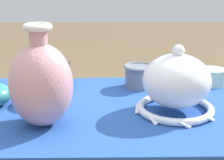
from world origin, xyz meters
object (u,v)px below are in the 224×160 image
object	(u,v)px
mosaic_tile_box	(52,76)
pot_squat_terracotta	(49,93)
pot_squat_celadon	(212,77)
vase_tall_bulbous	(41,84)
cup_wide_slate	(139,75)
vase_dome_bell	(176,85)

from	to	relation	value
mosaic_tile_box	pot_squat_terracotta	bearing A→B (deg)	-80.92
mosaic_tile_box	pot_squat_celadon	bearing A→B (deg)	5.74
vase_tall_bulbous	cup_wide_slate	xyz separation A→B (m)	(0.29, 0.32, -0.07)
cup_wide_slate	pot_squat_celadon	distance (m)	0.28
cup_wide_slate	pot_squat_celadon	world-z (taller)	cup_wide_slate
vase_dome_bell	mosaic_tile_box	distance (m)	0.47
vase_tall_bulbous	pot_squat_terracotta	distance (m)	0.19
pot_squat_celadon	pot_squat_terracotta	bearing A→B (deg)	-163.24
cup_wide_slate	pot_squat_celadon	size ratio (longest dim) A/B	1.16
cup_wide_slate	pot_squat_terracotta	xyz separation A→B (m)	(-0.30, -0.15, -0.01)
vase_dome_bell	pot_squat_terracotta	world-z (taller)	vase_dome_bell
vase_tall_bulbous	vase_dome_bell	bearing A→B (deg)	12.70
vase_dome_bell	pot_squat_terracotta	bearing A→B (deg)	167.78
pot_squat_terracotta	vase_tall_bulbous	bearing A→B (deg)	-86.47
vase_tall_bulbous	pot_squat_celadon	bearing A→B (deg)	31.25
pot_squat_celadon	pot_squat_terracotta	size ratio (longest dim) A/B	0.85
vase_tall_bulbous	cup_wide_slate	distance (m)	0.44
vase_dome_bell	cup_wide_slate	size ratio (longest dim) A/B	2.11
mosaic_tile_box	pot_squat_terracotta	xyz separation A→B (m)	(0.01, -0.15, -0.01)
pot_squat_celadon	cup_wide_slate	bearing A→B (deg)	-174.94
vase_tall_bulbous	pot_squat_terracotta	size ratio (longest dim) A/B	2.37
vase_tall_bulbous	pot_squat_celadon	world-z (taller)	vase_tall_bulbous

